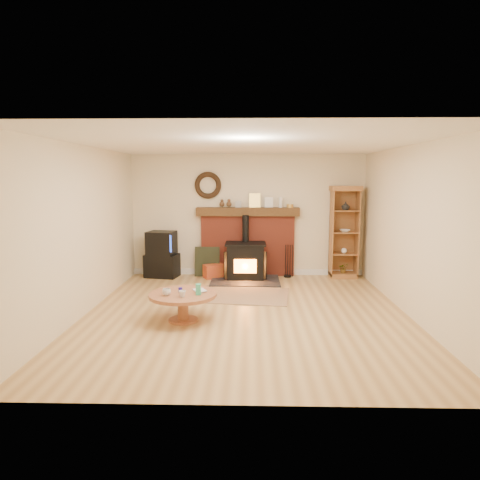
{
  "coord_description": "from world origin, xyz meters",
  "views": [
    {
      "loc": [
        0.07,
        -6.47,
        2.1
      ],
      "look_at": [
        -0.12,
        1.0,
        1.02
      ],
      "focal_mm": 32.0,
      "sensor_mm": 36.0,
      "label": 1
    }
  ],
  "objects_px": {
    "curio_cabinet": "(344,232)",
    "coffee_table": "(183,298)",
    "tv_unit": "(162,255)",
    "wood_stove": "(245,262)"
  },
  "relations": [
    {
      "from": "curio_cabinet",
      "to": "coffee_table",
      "type": "relative_size",
      "value": 1.94
    },
    {
      "from": "tv_unit",
      "to": "coffee_table",
      "type": "distance_m",
      "value": 3.0
    },
    {
      "from": "curio_cabinet",
      "to": "wood_stove",
      "type": "bearing_deg",
      "value": -172.39
    },
    {
      "from": "wood_stove",
      "to": "tv_unit",
      "type": "bearing_deg",
      "value": 173.87
    },
    {
      "from": "tv_unit",
      "to": "curio_cabinet",
      "type": "xyz_separation_m",
      "value": [
        3.87,
        0.09,
        0.5
      ]
    },
    {
      "from": "coffee_table",
      "to": "tv_unit",
      "type": "bearing_deg",
      "value": 107.51
    },
    {
      "from": "wood_stove",
      "to": "tv_unit",
      "type": "xyz_separation_m",
      "value": [
        -1.79,
        0.19,
        0.09
      ]
    },
    {
      "from": "wood_stove",
      "to": "coffee_table",
      "type": "relative_size",
      "value": 1.4
    },
    {
      "from": "tv_unit",
      "to": "curio_cabinet",
      "type": "distance_m",
      "value": 3.9
    },
    {
      "from": "wood_stove",
      "to": "curio_cabinet",
      "type": "xyz_separation_m",
      "value": [
        2.08,
        0.28,
        0.59
      ]
    }
  ]
}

